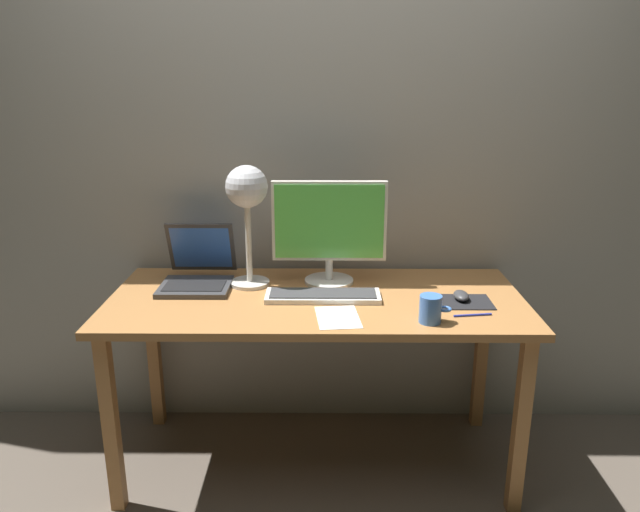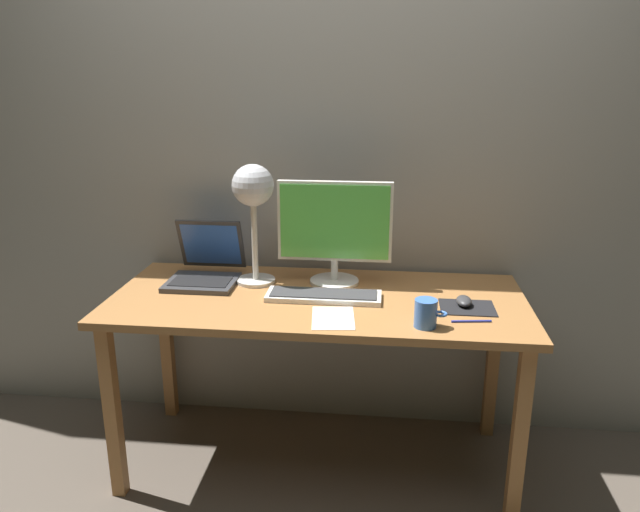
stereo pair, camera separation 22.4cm
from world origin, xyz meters
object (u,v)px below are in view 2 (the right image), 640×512
object	(u,v)px
keyboard_main	(324,296)
desk_lamp	(253,195)
coffee_mug	(426,313)
pen	(471,321)
laptop	(206,264)
mouse	(464,301)
monitor	(335,229)

from	to	relation	value
keyboard_main	desk_lamp	size ratio (longest dim) A/B	0.90
keyboard_main	coffee_mug	bearing A→B (deg)	-31.14
keyboard_main	pen	bearing A→B (deg)	-17.61
laptop	pen	bearing A→B (deg)	-18.20
mouse	coffee_mug	xyz separation A→B (m)	(-0.15, -0.21, 0.03)
laptop	monitor	bearing A→B (deg)	0.88
coffee_mug	monitor	bearing A→B (deg)	130.56
keyboard_main	desk_lamp	world-z (taller)	desk_lamp
laptop	coffee_mug	size ratio (longest dim) A/B	2.85
desk_lamp	laptop	bearing A→B (deg)	175.55
mouse	pen	distance (m)	0.15
coffee_mug	pen	size ratio (longest dim) A/B	0.80
keyboard_main	mouse	xyz separation A→B (m)	(0.53, -0.02, 0.01)
monitor	desk_lamp	bearing A→B (deg)	-175.63
laptop	pen	xyz separation A→B (m)	(1.05, -0.34, -0.06)
desk_lamp	pen	size ratio (longest dim) A/B	3.50
desk_lamp	coffee_mug	xyz separation A→B (m)	(0.67, -0.38, -0.32)
monitor	keyboard_main	size ratio (longest dim) A/B	1.04
monitor	pen	world-z (taller)	monitor
keyboard_main	pen	distance (m)	0.56
monitor	mouse	xyz separation A→B (m)	(0.50, -0.20, -0.21)
laptop	desk_lamp	xyz separation A→B (m)	(0.21, -0.02, 0.30)
laptop	mouse	size ratio (longest dim) A/B	3.34
monitor	desk_lamp	size ratio (longest dim) A/B	0.94
keyboard_main	coffee_mug	world-z (taller)	coffee_mug
desk_lamp	pen	bearing A→B (deg)	-21.44
monitor	coffee_mug	world-z (taller)	monitor
coffee_mug	pen	world-z (taller)	coffee_mug
monitor	laptop	bearing A→B (deg)	-179.12
monitor	mouse	bearing A→B (deg)	-21.63
keyboard_main	coffee_mug	xyz separation A→B (m)	(0.37, -0.23, 0.04)
keyboard_main	desk_lamp	bearing A→B (deg)	152.19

